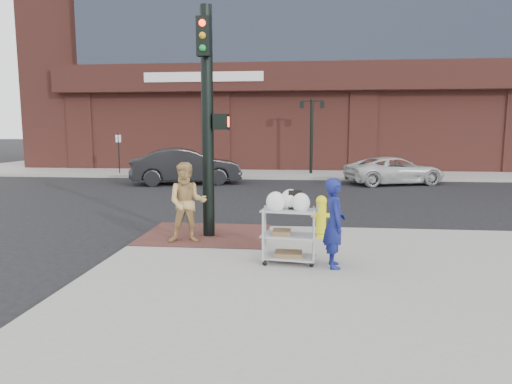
# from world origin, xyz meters

# --- Properties ---
(ground) EXTENTS (220.00, 220.00, 0.00)m
(ground) POSITION_xyz_m (0.00, 0.00, 0.00)
(ground) COLOR black
(ground) RESTS_ON ground
(sidewalk_far) EXTENTS (65.00, 36.00, 0.15)m
(sidewalk_far) POSITION_xyz_m (12.50, 32.00, 0.07)
(sidewalk_far) COLOR gray
(sidewalk_far) RESTS_ON ground
(brick_curb_ramp) EXTENTS (2.80, 2.40, 0.01)m
(brick_curb_ramp) POSITION_xyz_m (-0.60, 0.90, 0.16)
(brick_curb_ramp) COLOR #4B2523
(brick_curb_ramp) RESTS_ON sidewalk_near
(lamp_post) EXTENTS (1.32, 0.22, 4.00)m
(lamp_post) POSITION_xyz_m (2.00, 16.00, 2.62)
(lamp_post) COLOR black
(lamp_post) RESTS_ON sidewalk_far
(parking_sign) EXTENTS (0.05, 0.05, 2.20)m
(parking_sign) POSITION_xyz_m (-8.50, 15.00, 1.25)
(parking_sign) COLOR black
(parking_sign) RESTS_ON sidewalk_far
(traffic_signal_pole) EXTENTS (0.61, 0.51, 5.00)m
(traffic_signal_pole) POSITION_xyz_m (-0.48, 0.77, 2.83)
(traffic_signal_pole) COLOR black
(traffic_signal_pole) RESTS_ON sidewalk_near
(woman_blue) EXTENTS (0.42, 0.60, 1.56)m
(woman_blue) POSITION_xyz_m (2.15, -1.30, 0.93)
(woman_blue) COLOR navy
(woman_blue) RESTS_ON sidewalk_near
(pedestrian_tan) EXTENTS (0.93, 0.79, 1.70)m
(pedestrian_tan) POSITION_xyz_m (-0.82, 0.16, 1.00)
(pedestrian_tan) COLOR tan
(pedestrian_tan) RESTS_ON sidewalk_near
(sedan_dark) EXTENTS (5.35, 3.11, 1.67)m
(sedan_dark) POSITION_xyz_m (-3.87, 11.67, 0.83)
(sedan_dark) COLOR black
(sedan_dark) RESTS_ON ground
(minivan_white) EXTENTS (5.02, 3.45, 1.27)m
(minivan_white) POSITION_xyz_m (5.83, 12.61, 0.64)
(minivan_white) COLOR silver
(minivan_white) RESTS_ON ground
(utility_cart) EXTENTS (1.02, 0.66, 1.32)m
(utility_cart) POSITION_xyz_m (1.36, -1.15, 0.75)
(utility_cart) COLOR #A7A7AC
(utility_cart) RESTS_ON sidewalk_near
(fire_hydrant) EXTENTS (0.44, 0.31, 0.94)m
(fire_hydrant) POSITION_xyz_m (2.01, 0.91, 0.63)
(fire_hydrant) COLOR yellow
(fire_hydrant) RESTS_ON sidewalk_near
(newsbox_red) EXTENTS (0.55, 0.52, 1.09)m
(newsbox_red) POSITION_xyz_m (-5.56, 15.23, 0.70)
(newsbox_red) COLOR #A41D12
(newsbox_red) RESTS_ON sidewalk_far
(newsbox_yellow) EXTENTS (0.50, 0.48, 0.93)m
(newsbox_yellow) POSITION_xyz_m (-5.52, 15.01, 0.62)
(newsbox_yellow) COLOR orange
(newsbox_yellow) RESTS_ON sidewalk_far
(newsbox_blue) EXTENTS (0.43, 0.39, 0.96)m
(newsbox_blue) POSITION_xyz_m (-4.82, 15.01, 0.63)
(newsbox_blue) COLOR #18319E
(newsbox_blue) RESTS_ON sidewalk_far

